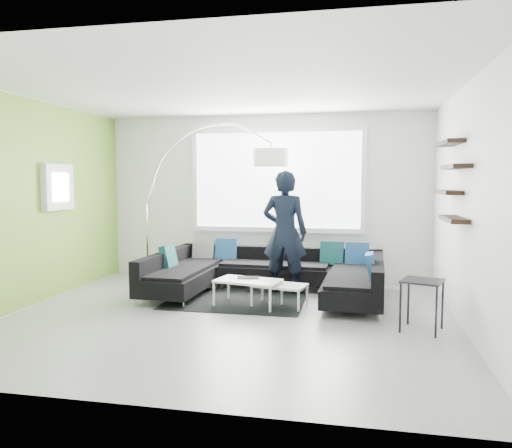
{
  "coord_description": "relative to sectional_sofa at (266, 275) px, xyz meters",
  "views": [
    {
      "loc": [
        1.56,
        -5.87,
        1.69
      ],
      "look_at": [
        0.17,
        0.9,
        1.09
      ],
      "focal_mm": 35.0,
      "sensor_mm": 36.0,
      "label": 1
    }
  ],
  "objects": [
    {
      "name": "sectional_sofa",
      "position": [
        0.0,
        0.0,
        0.0
      ],
      "size": [
        3.38,
        2.16,
        0.72
      ],
      "rotation": [
        0.0,
        0.0,
        -0.03
      ],
      "color": "black",
      "rests_on": "ground"
    },
    {
      "name": "person",
      "position": [
        0.23,
        0.29,
        0.61
      ],
      "size": [
        0.72,
        0.51,
        1.84
      ],
      "primitive_type": "imported",
      "rotation": [
        0.0,
        0.0,
        3.09
      ],
      "color": "black",
      "rests_on": "ground"
    },
    {
      "name": "coffee_table",
      "position": [
        0.07,
        -0.56,
        -0.14
      ],
      "size": [
        1.2,
        0.84,
        0.36
      ],
      "primitive_type": "cube",
      "rotation": [
        0.0,
        0.0,
        -0.2
      ],
      "color": "white",
      "rests_on": "ground"
    },
    {
      "name": "rug",
      "position": [
        -0.37,
        -0.36,
        -0.31
      ],
      "size": [
        1.92,
        1.4,
        0.01
      ],
      "primitive_type": "cube",
      "rotation": [
        0.0,
        0.0,
        0.01
      ],
      "color": "black",
      "rests_on": "ground"
    },
    {
      "name": "room_shell",
      "position": [
        -0.22,
        -0.98,
        1.49
      ],
      "size": [
        5.54,
        5.04,
        2.82
      ],
      "color": "silver",
      "rests_on": "ground"
    },
    {
      "name": "ground",
      "position": [
        -0.26,
        -1.19,
        -0.32
      ],
      "size": [
        5.5,
        5.5,
        0.0
      ],
      "primitive_type": "plane",
      "color": "gray",
      "rests_on": "ground"
    },
    {
      "name": "arc_lamp",
      "position": [
        -2.15,
        0.67,
        0.99
      ],
      "size": [
        2.48,
        0.97,
        2.6
      ],
      "primitive_type": null,
      "rotation": [
        0.0,
        0.0,
        -0.09
      ],
      "color": "white",
      "rests_on": "ground"
    },
    {
      "name": "side_table",
      "position": [
        2.02,
        -1.3,
        -0.02
      ],
      "size": [
        0.54,
        0.54,
        0.58
      ],
      "primitive_type": "cube",
      "rotation": [
        0.0,
        0.0,
        -0.32
      ],
      "color": "black",
      "rests_on": "ground"
    },
    {
      "name": "laptop",
      "position": [
        -0.15,
        -0.54,
        0.06
      ],
      "size": [
        0.37,
        0.3,
        0.02
      ],
      "primitive_type": "imported",
      "rotation": [
        0.0,
        0.0,
        0.18
      ],
      "color": "black",
      "rests_on": "coffee_table"
    }
  ]
}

